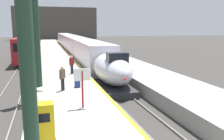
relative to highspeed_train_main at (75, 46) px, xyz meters
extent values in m
cube|color=gray|center=(-4.05, -12.53, -1.43)|extent=(4.80, 110.00, 1.05)
cube|color=gray|center=(4.05, -12.53, -1.43)|extent=(4.80, 110.00, 1.05)
cube|color=yellow|center=(-1.77, -12.53, -0.90)|extent=(0.20, 107.80, 0.01)
cube|color=slate|center=(-0.75, -9.78, -1.90)|extent=(0.08, 110.00, 0.12)
cube|color=slate|center=(0.75, -9.78, -1.90)|extent=(0.08, 110.00, 0.12)
cube|color=slate|center=(-8.85, -9.78, -1.90)|extent=(0.08, 110.00, 0.12)
cube|color=slate|center=(-7.35, -9.78, -1.90)|extent=(0.08, 110.00, 0.12)
ellipsoid|color=silver|center=(0.00, -24.25, -0.12)|extent=(2.78, 7.06, 2.56)
cube|color=#28282D|center=(0.00, -24.60, -1.68)|extent=(2.46, 6.00, 0.55)
cube|color=black|center=(0.00, -25.83, 0.94)|extent=(1.59, 1.00, 0.90)
sphere|color=#F24C4C|center=(0.00, -27.69, -0.27)|extent=(0.28, 0.28, 0.28)
cube|color=silver|center=(0.00, -15.13, 0.12)|extent=(2.90, 14.00, 3.05)
cube|color=black|center=(-1.42, -15.13, 0.67)|extent=(0.04, 11.90, 0.80)
cube|color=black|center=(1.42, -15.13, 0.67)|extent=(0.04, 11.90, 0.80)
cube|color=silver|center=(0.00, -15.13, -1.16)|extent=(2.92, 13.30, 0.24)
cube|color=black|center=(0.00, -19.61, -1.68)|extent=(2.03, 2.20, 0.56)
cube|color=black|center=(0.00, -10.65, -1.68)|extent=(2.03, 2.20, 0.56)
cube|color=silver|center=(0.00, 1.47, 0.12)|extent=(2.90, 18.00, 3.05)
cube|color=black|center=(-1.42, 1.47, 0.67)|extent=(0.04, 15.84, 0.80)
cube|color=black|center=(1.42, 1.47, 0.67)|extent=(0.04, 15.84, 0.80)
cube|color=black|center=(0.00, -4.65, -1.68)|extent=(2.03, 2.20, 0.56)
cube|color=black|center=(0.00, 7.59, -1.68)|extent=(2.03, 2.20, 0.56)
cube|color=silver|center=(0.00, 20.07, 0.12)|extent=(2.90, 18.00, 3.05)
cube|color=black|center=(-1.42, 20.07, 0.67)|extent=(0.04, 15.84, 0.80)
cube|color=black|center=(1.42, 20.07, 0.67)|extent=(0.04, 15.84, 0.80)
cube|color=black|center=(0.00, 13.95, -1.68)|extent=(2.03, 2.20, 0.56)
cube|color=black|center=(0.00, 26.19, -1.68)|extent=(2.03, 2.20, 0.56)
cube|color=maroon|center=(-8.10, -2.49, 0.19)|extent=(2.85, 18.00, 3.30)
cube|color=black|center=(-8.10, -11.45, 0.79)|extent=(2.28, 0.08, 1.10)
cube|color=black|center=(-9.49, -2.49, 0.69)|extent=(0.04, 15.30, 0.90)
cube|color=black|center=(-6.71, -2.49, 0.69)|extent=(0.04, 15.30, 0.90)
cube|color=black|center=(-8.10, -8.25, -1.70)|extent=(2.00, 2.00, 0.52)
cube|color=black|center=(-8.10, 3.27, -1.70)|extent=(2.00, 2.00, 0.52)
cube|color=maroon|center=(-8.10, 16.11, 0.19)|extent=(2.85, 18.00, 3.30)
cylinder|color=#1E3828|center=(-5.90, -36.36, 3.41)|extent=(0.44, 0.44, 8.63)
cylinder|color=#1E3828|center=(-5.90, -25.72, 3.43)|extent=(0.44, 0.44, 8.66)
cylinder|color=#23232D|center=(-4.29, -27.33, -0.48)|extent=(0.13, 0.13, 0.85)
cylinder|color=#23232D|center=(-4.41, -27.46, -0.48)|extent=(0.13, 0.13, 0.85)
cube|color=brown|center=(-4.35, -27.39, 0.25)|extent=(0.42, 0.43, 0.62)
cylinder|color=brown|center=(-4.18, -27.22, 0.20)|extent=(0.09, 0.09, 0.58)
cylinder|color=brown|center=(-4.52, -27.57, 0.20)|extent=(0.09, 0.09, 0.58)
sphere|color=tan|center=(-4.35, -27.39, 0.67)|extent=(0.22, 0.22, 0.22)
cylinder|color=#23232D|center=(-3.01, -21.65, -0.48)|extent=(0.13, 0.13, 0.85)
cylinder|color=#23232D|center=(-3.15, -21.74, -0.48)|extent=(0.13, 0.13, 0.85)
cube|color=maroon|center=(-3.08, -21.69, 0.25)|extent=(0.44, 0.40, 0.62)
cylinder|color=maroon|center=(-2.89, -21.56, 0.20)|extent=(0.09, 0.09, 0.58)
cylinder|color=maroon|center=(-3.28, -21.83, 0.20)|extent=(0.09, 0.09, 0.58)
sphere|color=tan|center=(-3.08, -21.69, 0.67)|extent=(0.22, 0.22, 0.22)
cube|color=navy|center=(-3.28, -26.82, -0.61)|extent=(0.40, 0.22, 0.60)
cylinder|color=#262628|center=(-3.38, -26.82, -0.13)|extent=(0.02, 0.02, 0.36)
cylinder|color=#262628|center=(-3.18, -26.82, -0.13)|extent=(0.02, 0.02, 0.36)
cube|color=#262628|center=(-3.28, -26.82, 0.06)|extent=(0.22, 0.03, 0.02)
cube|color=yellow|center=(-5.55, -34.88, -0.11)|extent=(0.70, 0.56, 1.60)
cube|color=black|center=(-5.55, -35.16, 0.24)|extent=(0.40, 0.02, 0.32)
cylinder|color=maroon|center=(-3.59, -31.20, 0.09)|extent=(0.10, 0.10, 2.00)
cube|color=white|center=(-3.59, -31.20, 0.89)|extent=(0.90, 0.06, 0.64)
cube|color=#4C4742|center=(0.00, 64.72, 5.04)|extent=(36.00, 2.00, 14.00)
camera|label=1|loc=(-5.41, -43.20, 3.33)|focal=37.74mm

